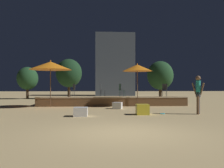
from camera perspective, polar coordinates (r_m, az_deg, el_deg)
ground_plane at (r=7.50m, az=2.74°, el=-11.06°), size 120.00×120.00×0.00m
wooden_deck at (r=18.12m, az=-0.06°, el=-3.94°), size 10.39×2.42×0.65m
patio_umbrella_0 at (r=16.99m, az=5.81°, el=3.68°), size 2.04×2.04×2.92m
patio_umbrella_1 at (r=16.91m, az=-13.87°, el=4.10°), size 2.74×2.74×3.07m
cube_seat_0 at (r=11.50m, az=-7.17°, el=-6.32°), size 0.63×0.63×0.41m
cube_seat_1 at (r=12.19m, az=6.96°, el=-5.79°), size 0.62×0.62×0.50m
cube_seat_2 at (r=15.19m, az=1.24°, el=-4.94°), size 0.67×0.67×0.39m
person_0 at (r=12.94m, az=19.10°, el=-1.86°), size 0.56×0.39×1.89m
bistro_chair_0 at (r=17.54m, az=2.08°, el=-1.10°), size 0.45×0.45×0.90m
bistro_chair_1 at (r=18.27m, az=11.93°, el=-1.06°), size 0.46×0.46×0.90m
bistro_chair_2 at (r=18.14m, az=-2.39°, el=-1.08°), size 0.41×0.41×0.90m
bistro_chair_3 at (r=18.28m, az=-8.89°, el=-1.07°), size 0.46×0.46×0.90m
frisbee_disc at (r=12.59m, az=11.45°, el=-6.67°), size 0.24×0.24×0.03m
background_tree_0 at (r=25.92m, az=10.96°, el=1.92°), size 2.65×2.65×3.93m
background_tree_1 at (r=28.36m, az=-18.75°, el=1.20°), size 2.24×2.24×3.45m
background_tree_2 at (r=27.66m, az=-9.82°, el=2.44°), size 2.82×2.82×4.35m
distant_building at (r=36.93m, az=0.56°, el=4.35°), size 5.62×3.94×8.99m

